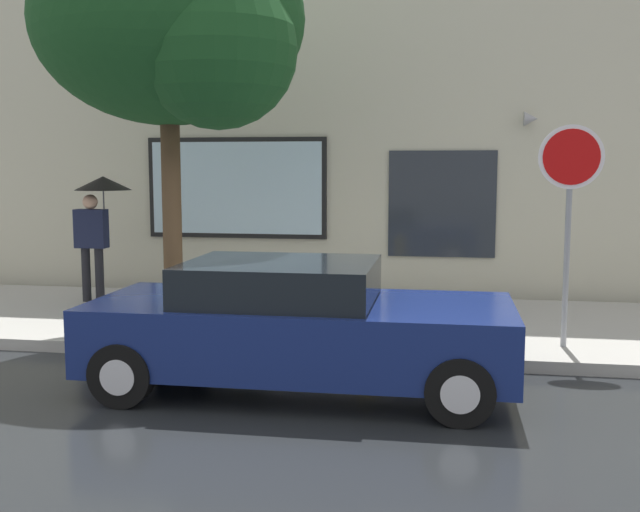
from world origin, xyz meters
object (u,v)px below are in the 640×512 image
Objects in this scene: parked_car at (298,326)px; stop_sign at (570,191)px; fire_hydrant at (367,311)px; street_tree at (177,27)px; pedestrian_with_umbrella at (98,206)px.

parked_car is 3.70m from stop_sign.
stop_sign is (2.42, -0.12, 1.55)m from fire_hydrant.
street_tree is at bearing 178.82° from stop_sign.
pedestrian_with_umbrella is 0.76× the size of stop_sign.
parked_car is 5.51m from pedestrian_with_umbrella.
fire_hydrant is at bearing 0.52° from street_tree.
stop_sign is at bearing -2.90° from fire_hydrant.
pedestrian_with_umbrella is at bearing 137.26° from parked_car.
parked_car is 0.80× the size of street_tree.
parked_car is at bearing -42.74° from pedestrian_with_umbrella.
fire_hydrant is 2.87m from stop_sign.
fire_hydrant is at bearing -21.66° from pedestrian_with_umbrella.
stop_sign is (2.96, 1.76, 1.36)m from parked_car.
pedestrian_with_umbrella is 0.38× the size of street_tree.
pedestrian_with_umbrella is (-4.52, 1.79, 1.22)m from fire_hydrant.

